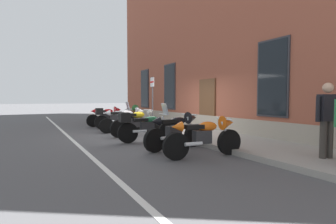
{
  "coord_description": "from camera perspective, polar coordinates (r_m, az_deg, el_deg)",
  "views": [
    {
      "loc": [
        9.17,
        -4.58,
        1.44
      ],
      "look_at": [
        -0.94,
        0.98,
        0.84
      ],
      "focal_mm": 27.7,
      "sensor_mm": 36.0,
      "label": 1
    }
  ],
  "objects": [
    {
      "name": "motorcycle_black_sport",
      "position": [
        7.4,
        2.04,
        -3.79
      ],
      "size": [
        0.65,
        2.06,
        1.05
      ],
      "color": "black",
      "rests_on": "ground_plane"
    },
    {
      "name": "motorcycle_green_touring",
      "position": [
        8.63,
        -4.98,
        -3.06
      ],
      "size": [
        0.62,
        2.1,
        1.28
      ],
      "color": "black",
      "rests_on": "ground_plane"
    },
    {
      "name": "motorcycle_yellow_naked",
      "position": [
        10.01,
        -6.93,
        -2.46
      ],
      "size": [
        0.62,
        2.11,
        1.01
      ],
      "color": "black",
      "rests_on": "ground_plane"
    },
    {
      "name": "brick_pub_facade",
      "position": [
        14.3,
        20.24,
        16.16
      ],
      "size": [
        20.54,
        6.93,
        9.51
      ],
      "color": "brown",
      "rests_on": "ground_plane"
    },
    {
      "name": "pedestrian_dark_jacket",
      "position": [
        6.61,
        31.61,
        -0.76
      ],
      "size": [
        0.29,
        0.58,
        1.65
      ],
      "color": "#38332D",
      "rests_on": "sidewalk"
    },
    {
      "name": "motorcycle_white_sport",
      "position": [
        11.15,
        -9.12,
        -1.49
      ],
      "size": [
        0.62,
        2.13,
        1.07
      ],
      "color": "black",
      "rests_on": "ground_plane"
    },
    {
      "name": "barrel_planter",
      "position": [
        15.19,
        -7.2,
        -0.43
      ],
      "size": [
        0.61,
        0.61,
        0.95
      ],
      "color": "brown",
      "rests_on": "sidewalk"
    },
    {
      "name": "lane_stripe",
      "position": [
        9.39,
        -20.08,
        -6.01
      ],
      "size": [
        26.54,
        0.12,
        0.01
      ],
      "primitive_type": "cube",
      "color": "silver",
      "rests_on": "ground_plane"
    },
    {
      "name": "motorcycle_red_sport",
      "position": [
        13.86,
        -13.15,
        -0.74
      ],
      "size": [
        0.62,
        2.03,
        1.03
      ],
      "color": "black",
      "rests_on": "ground_plane"
    },
    {
      "name": "motorcycle_silver_touring",
      "position": [
        12.58,
        -11.8,
        -1.21
      ],
      "size": [
        0.65,
        2.03,
        1.28
      ],
      "color": "black",
      "rests_on": "ground_plane"
    },
    {
      "name": "parking_sign",
      "position": [
        12.28,
        -3.44,
        3.95
      ],
      "size": [
        0.36,
        0.07,
        2.33
      ],
      "color": "#4C4C51",
      "rests_on": "sidewalk"
    },
    {
      "name": "sidewalk",
      "position": [
        10.95,
        3.57,
        -4.22
      ],
      "size": [
        26.54,
        2.46,
        0.14
      ],
      "primitive_type": "cube",
      "color": "gray",
      "rests_on": "ground_plane"
    },
    {
      "name": "motorcycle_orange_sport",
      "position": [
        6.45,
        8.52,
        -4.99
      ],
      "size": [
        0.62,
        2.16,
        1.01
      ],
      "color": "black",
      "rests_on": "ground_plane"
    },
    {
      "name": "ground_plane",
      "position": [
        10.36,
        -2.22,
        -5.02
      ],
      "size": [
        140.0,
        140.0,
        0.0
      ],
      "primitive_type": "plane",
      "color": "#4C4C4F"
    }
  ]
}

